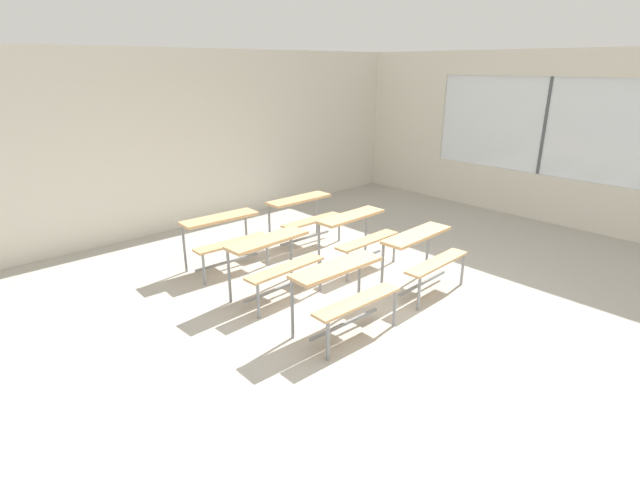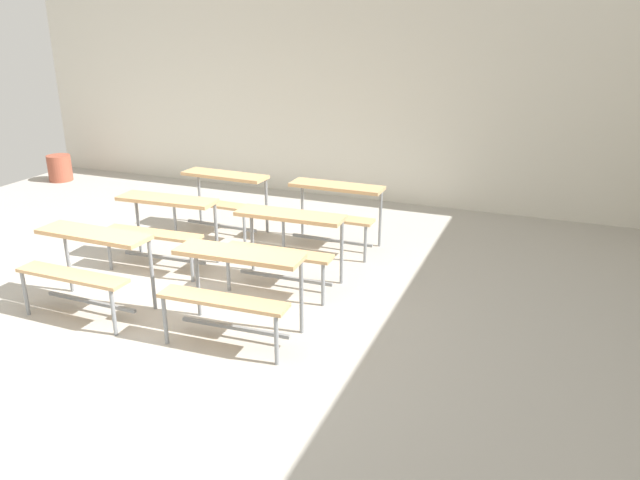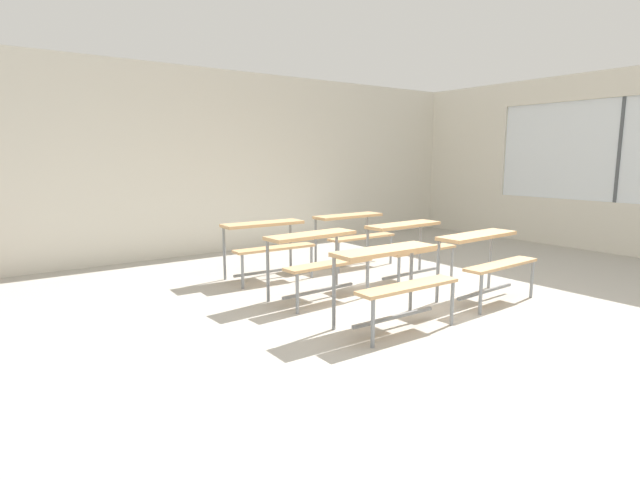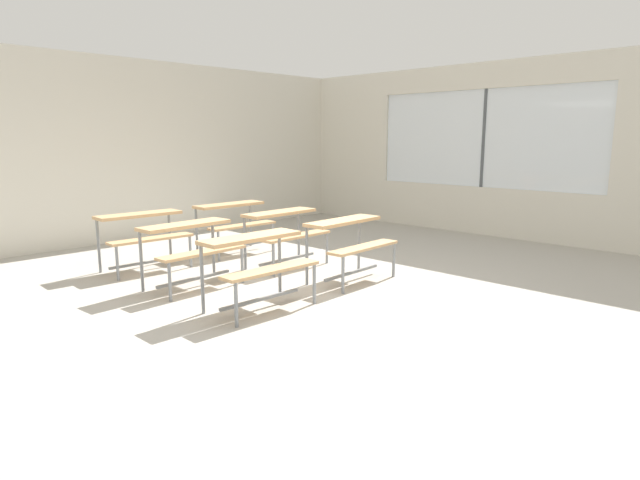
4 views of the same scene
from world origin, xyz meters
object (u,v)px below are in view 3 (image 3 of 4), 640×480
at_px(desk_bench_r0c1, 485,251).
at_px(desk_bench_r1c1, 409,238).
at_px(desk_bench_r0c0, 393,269).
at_px(desk_bench_r2c1, 353,227).
at_px(desk_bench_r2c0, 267,237).
at_px(desk_bench_r1c0, 317,250).

bearing_deg(desk_bench_r0c1, desk_bench_r1c1, 89.62).
distance_m(desk_bench_r0c0, desk_bench_r2c1, 2.80).
xyz_separation_m(desk_bench_r0c0, desk_bench_r2c1, (1.48, 2.37, 0.00)).
relative_size(desk_bench_r1c1, desk_bench_r2c1, 1.01).
distance_m(desk_bench_r0c1, desk_bench_r1c1, 1.12).
xyz_separation_m(desk_bench_r1c1, desk_bench_r2c1, (0.05, 1.20, 0.00)).
distance_m(desk_bench_r0c1, desk_bench_r2c0, 2.73).
bearing_deg(desk_bench_r2c0, desk_bench_r0c0, -87.79).
height_order(desk_bench_r0c1, desk_bench_r1c1, same).
bearing_deg(desk_bench_r1c1, desk_bench_r0c0, -142.26).
xyz_separation_m(desk_bench_r1c1, desk_bench_r2c0, (-1.43, 1.18, 0.00)).
bearing_deg(desk_bench_r1c0, desk_bench_r0c0, -91.64).
bearing_deg(desk_bench_r1c1, desk_bench_r0c1, -89.39).
bearing_deg(desk_bench_r0c0, desk_bench_r1c0, 92.02).
bearing_deg(desk_bench_r0c1, desk_bench_r1c0, 140.65).
distance_m(desk_bench_r0c0, desk_bench_r1c0, 1.18).
distance_m(desk_bench_r1c1, desk_bench_r2c1, 1.20).
relative_size(desk_bench_r1c0, desk_bench_r2c0, 1.00).
bearing_deg(desk_bench_r2c0, desk_bench_r2c1, 3.11).
bearing_deg(desk_bench_r0c0, desk_bench_r1c1, 40.09).
bearing_deg(desk_bench_r0c1, desk_bench_r2c0, 120.15).
relative_size(desk_bench_r0c1, desk_bench_r1c0, 1.00).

